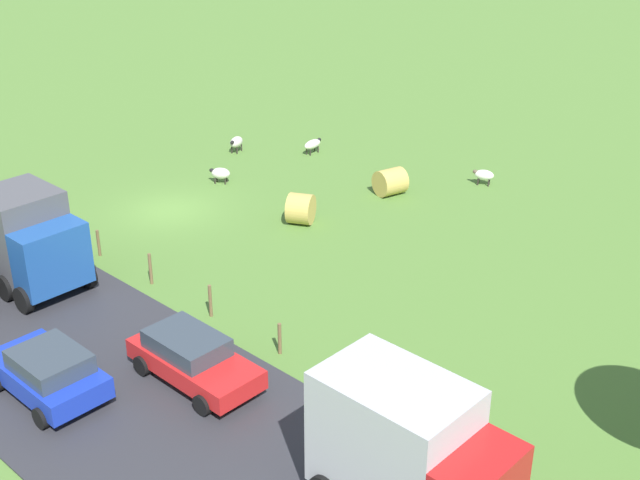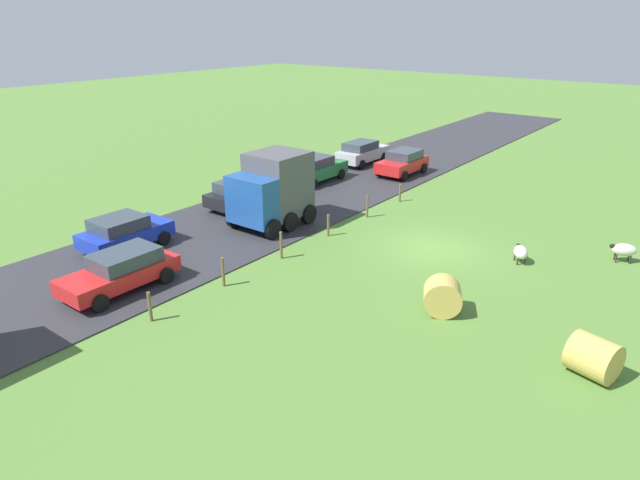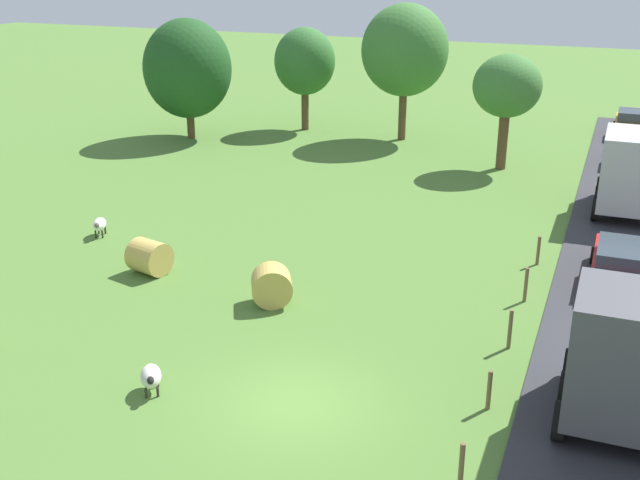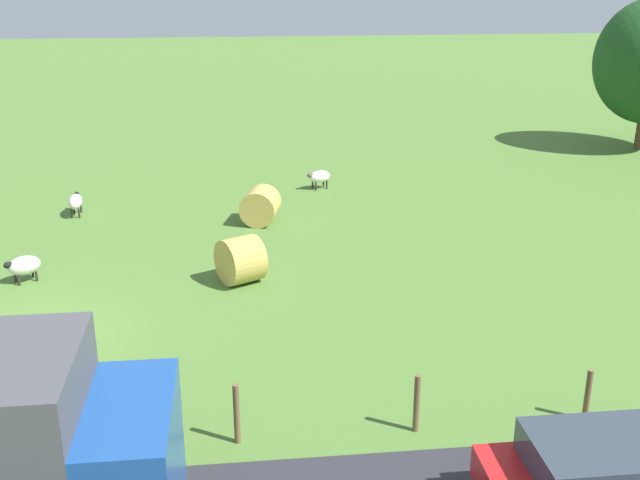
{
  "view_description": "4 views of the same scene",
  "coord_description": "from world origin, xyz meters",
  "px_view_note": "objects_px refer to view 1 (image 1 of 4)",
  "views": [
    {
      "loc": [
        20.38,
        28.45,
        14.93
      ],
      "look_at": [
        0.54,
        9.74,
        1.92
      ],
      "focal_mm": 47.0,
      "sensor_mm": 36.0,
      "label": 1
    },
    {
      "loc": [
        -10.36,
        21.8,
        9.83
      ],
      "look_at": [
        1.79,
        5.99,
        1.88
      ],
      "focal_mm": 31.33,
      "sensor_mm": 36.0,
      "label": 2
    },
    {
      "loc": [
        6.94,
        -15.93,
        11.19
      ],
      "look_at": [
        -2.67,
        8.5,
        1.15
      ],
      "focal_mm": 43.71,
      "sensor_mm": 36.0,
      "label": 3
    },
    {
      "loc": [
        17.06,
        5.19,
        8.55
      ],
      "look_at": [
        -2.05,
        7.33,
        1.55
      ],
      "focal_mm": 42.83,
      "sensor_mm": 36.0,
      "label": 4
    }
  ],
  "objects_px": {
    "sheep_0": "(313,144)",
    "hay_bale_1": "(390,182)",
    "truck_0": "(30,240)",
    "sheep_3": "(484,175)",
    "car_5": "(193,357)",
    "sheep_2": "(236,142)",
    "truck_1": "(409,451)",
    "hay_bale_0": "(301,209)",
    "car_8": "(48,372)",
    "sheep_1": "(220,173)"
  },
  "relations": [
    {
      "from": "sheep_0",
      "to": "hay_bale_1",
      "type": "xyz_separation_m",
      "value": [
        1.61,
        6.55,
        0.11
      ]
    },
    {
      "from": "hay_bale_1",
      "to": "truck_0",
      "type": "xyz_separation_m",
      "value": [
        16.01,
        -3.82,
        1.31
      ]
    },
    {
      "from": "sheep_3",
      "to": "sheep_0",
      "type": "bearing_deg",
      "value": -75.16
    },
    {
      "from": "hay_bale_1",
      "to": "car_5",
      "type": "bearing_deg",
      "value": 17.91
    },
    {
      "from": "sheep_2",
      "to": "truck_1",
      "type": "height_order",
      "value": "truck_1"
    },
    {
      "from": "hay_bale_1",
      "to": "hay_bale_0",
      "type": "bearing_deg",
      "value": -8.22
    },
    {
      "from": "sheep_0",
      "to": "truck_0",
      "type": "xyz_separation_m",
      "value": [
        17.62,
        2.74,
        1.42
      ]
    },
    {
      "from": "hay_bale_1",
      "to": "car_8",
      "type": "distance_m",
      "value": 19.39
    },
    {
      "from": "sheep_1",
      "to": "truck_1",
      "type": "bearing_deg",
      "value": 60.67
    },
    {
      "from": "sheep_1",
      "to": "truck_0",
      "type": "bearing_deg",
      "value": 14.8
    },
    {
      "from": "truck_0",
      "to": "car_5",
      "type": "distance_m",
      "value": 8.99
    },
    {
      "from": "hay_bale_1",
      "to": "car_8",
      "type": "height_order",
      "value": "car_8"
    },
    {
      "from": "hay_bale_1",
      "to": "car_8",
      "type": "xyz_separation_m",
      "value": [
        19.21,
        2.64,
        0.25
      ]
    },
    {
      "from": "sheep_1",
      "to": "truck_0",
      "type": "height_order",
      "value": "truck_0"
    },
    {
      "from": "hay_bale_1",
      "to": "sheep_2",
      "type": "bearing_deg",
      "value": -84.03
    },
    {
      "from": "sheep_0",
      "to": "sheep_2",
      "type": "distance_m",
      "value": 4.05
    },
    {
      "from": "hay_bale_1",
      "to": "truck_0",
      "type": "bearing_deg",
      "value": -13.4
    },
    {
      "from": "hay_bale_1",
      "to": "car_5",
      "type": "xyz_separation_m",
      "value": [
        15.8,
        5.11,
        0.22
      ]
    },
    {
      "from": "sheep_3",
      "to": "hay_bale_0",
      "type": "height_order",
      "value": "hay_bale_0"
    },
    {
      "from": "sheep_1",
      "to": "hay_bale_0",
      "type": "relative_size",
      "value": 0.8
    },
    {
      "from": "truck_1",
      "to": "car_8",
      "type": "distance_m",
      "value": 11.27
    },
    {
      "from": "sheep_1",
      "to": "hay_bale_1",
      "type": "distance_m",
      "value": 8.2
    },
    {
      "from": "sheep_2",
      "to": "truck_0",
      "type": "distance_m",
      "value": 16.15
    },
    {
      "from": "sheep_1",
      "to": "sheep_3",
      "type": "distance_m",
      "value": 12.65
    },
    {
      "from": "car_5",
      "to": "car_8",
      "type": "relative_size",
      "value": 1.13
    },
    {
      "from": "hay_bale_0",
      "to": "truck_0",
      "type": "xyz_separation_m",
      "value": [
        10.83,
        -3.07,
        1.26
      ]
    },
    {
      "from": "truck_1",
      "to": "hay_bale_0",
      "type": "bearing_deg",
      "value": -127.11
    },
    {
      "from": "sheep_1",
      "to": "hay_bale_1",
      "type": "xyz_separation_m",
      "value": [
        -4.49,
        6.86,
        0.13
      ]
    },
    {
      "from": "sheep_3",
      "to": "car_5",
      "type": "bearing_deg",
      "value": 7.48
    },
    {
      "from": "car_5",
      "to": "car_8",
      "type": "xyz_separation_m",
      "value": [
        3.41,
        -2.47,
        0.03
      ]
    },
    {
      "from": "truck_1",
      "to": "car_5",
      "type": "relative_size",
      "value": 1.08
    },
    {
      "from": "sheep_3",
      "to": "car_8",
      "type": "height_order",
      "value": "car_8"
    },
    {
      "from": "car_5",
      "to": "hay_bale_1",
      "type": "bearing_deg",
      "value": -162.09
    },
    {
      "from": "car_8",
      "to": "hay_bale_1",
      "type": "bearing_deg",
      "value": -172.18
    },
    {
      "from": "sheep_0",
      "to": "car_5",
      "type": "bearing_deg",
      "value": 33.81
    },
    {
      "from": "sheep_3",
      "to": "truck_1",
      "type": "distance_m",
      "value": 22.65
    },
    {
      "from": "car_5",
      "to": "truck_1",
      "type": "bearing_deg",
      "value": 89.74
    },
    {
      "from": "hay_bale_0",
      "to": "car_8",
      "type": "relative_size",
      "value": 0.34
    },
    {
      "from": "hay_bale_0",
      "to": "sheep_2",
      "type": "bearing_deg",
      "value": -115.15
    },
    {
      "from": "truck_1",
      "to": "sheep_2",
      "type": "bearing_deg",
      "value": -122.84
    },
    {
      "from": "sheep_2",
      "to": "car_5",
      "type": "xyz_separation_m",
      "value": [
        14.79,
        14.75,
        0.28
      ]
    },
    {
      "from": "car_8",
      "to": "sheep_0",
      "type": "bearing_deg",
      "value": -156.18
    },
    {
      "from": "sheep_1",
      "to": "sheep_2",
      "type": "bearing_deg",
      "value": -141.36
    },
    {
      "from": "sheep_3",
      "to": "truck_1",
      "type": "bearing_deg",
      "value": 28.61
    },
    {
      "from": "hay_bale_0",
      "to": "hay_bale_1",
      "type": "distance_m",
      "value": 5.24
    },
    {
      "from": "truck_0",
      "to": "sheep_1",
      "type": "bearing_deg",
      "value": -165.2
    },
    {
      "from": "sheep_3",
      "to": "truck_1",
      "type": "relative_size",
      "value": 0.22
    },
    {
      "from": "sheep_1",
      "to": "truck_1",
      "type": "height_order",
      "value": "truck_1"
    },
    {
      "from": "truck_0",
      "to": "car_8",
      "type": "distance_m",
      "value": 7.28
    },
    {
      "from": "sheep_0",
      "to": "hay_bale_0",
      "type": "distance_m",
      "value": 8.94
    }
  ]
}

